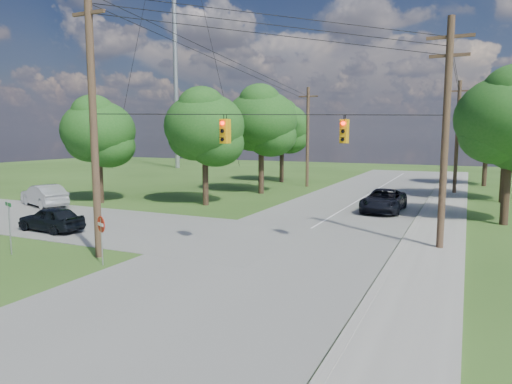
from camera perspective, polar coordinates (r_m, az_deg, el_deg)
The scene contains 22 objects.
ground at distance 18.26m, azimuth -9.27°, elevation -9.90°, with size 140.00×140.00×0.00m, color #2C4D19.
main_road at distance 21.60m, azimuth 2.75°, elevation -7.07°, with size 10.00×100.00×0.03m, color gray.
sidewalk_east at distance 20.13m, azimuth 20.90°, elevation -8.49°, with size 2.60×100.00×0.12m, color #A5A39A.
pole_sw at distance 20.72m, azimuth -19.71°, elevation 9.25°, with size 2.00×0.32×12.00m.
pole_ne at distance 22.40m, azimuth 22.61°, elevation 6.99°, with size 2.00×0.32×10.50m.
pole_north_e at distance 44.39m, azimuth 23.85°, elevation 6.35°, with size 2.00×0.32×10.00m.
pole_north_w at distance 46.81m, azimuth 6.47°, elevation 6.94°, with size 2.00×0.32×10.00m.
power_lines at distance 27.51m, azimuth 7.22°, elevation 15.14°, with size 13.93×29.62×4.93m.
traffic_signals at distance 20.19m, azimuth 3.69°, elevation 7.64°, with size 4.91×3.27×1.05m.
radio_mast at distance 75.46m, azimuth -10.16°, elevation 20.28°, with size 0.70×0.70×45.00m, color #999C9F.
tree_w_near at distance 34.41m, azimuth -6.43°, elevation 8.16°, with size 6.00×6.00×8.40m.
tree_w_mid at distance 41.04m, azimuth 0.66°, elevation 8.97°, with size 6.40×6.40×9.22m.
tree_w_far at distance 51.02m, azimuth 3.27°, elevation 8.25°, with size 6.00×6.00×8.73m.
tree_e_near at distance 30.47m, azimuth 29.24°, elevation 8.03°, with size 6.20×6.20×8.81m.
tree_e_mid at distance 40.50m, azimuth 29.00°, elevation 8.56°, with size 6.60×6.60×9.64m.
tree_e_far at distance 52.41m, azimuth 26.95°, elevation 7.10°, with size 5.80×5.80×8.32m.
tree_cross_n at distance 37.32m, azimuth -19.11°, elevation 7.23°, with size 5.60×5.60×7.91m.
car_cross_dark at distance 27.60m, azimuth -24.24°, elevation -3.05°, with size 1.63×4.04×1.38m, color black.
car_cross_silver at distance 37.23m, azimuth -24.97°, elevation -0.38°, with size 1.72×4.93×1.63m, color #ABADB2.
car_main_north at distance 32.74m, azimuth 15.67°, elevation -1.02°, with size 2.55×5.52×1.54m, color black.
do_not_enter_sign at distance 19.63m, azimuth -18.78°, elevation -4.41°, with size 0.64×0.30×2.05m.
street_name_sign at distance 23.01m, azimuth -28.46°, elevation -3.18°, with size 0.68×0.27×2.37m.
Camera 1 is at (9.89, -14.38, 5.36)m, focal length 32.00 mm.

